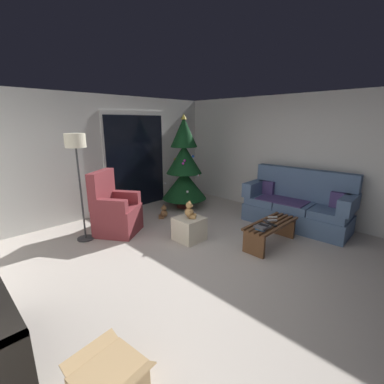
{
  "coord_description": "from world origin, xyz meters",
  "views": [
    {
      "loc": [
        -2.55,
        -2.26,
        1.96
      ],
      "look_at": [
        0.4,
        0.7,
        0.85
      ],
      "focal_mm": 24.86,
      "sensor_mm": 36.0,
      "label": 1
    }
  ],
  "objects_px": {
    "ottoman": "(189,229)",
    "remote_white": "(273,217)",
    "cell_phone": "(264,225)",
    "coffee_table": "(271,230)",
    "remote_silver": "(272,220)",
    "christmas_tree": "(184,168)",
    "armchair": "(115,211)",
    "couch": "(297,205)",
    "teddy_bear_chestnut_by_tree": "(164,212)",
    "remote_graphite": "(266,221)",
    "remote_black": "(272,225)",
    "teddy_bear_honey": "(190,211)",
    "floor_lamp": "(76,151)",
    "book_stack": "(262,227)"
  },
  "relations": [
    {
      "from": "ottoman",
      "to": "remote_white",
      "type": "bearing_deg",
      "value": -44.07
    },
    {
      "from": "cell_phone",
      "to": "ottoman",
      "type": "bearing_deg",
      "value": 106.12
    },
    {
      "from": "coffee_table",
      "to": "remote_silver",
      "type": "distance_m",
      "value": 0.16
    },
    {
      "from": "christmas_tree",
      "to": "armchair",
      "type": "height_order",
      "value": "christmas_tree"
    },
    {
      "from": "remote_silver",
      "to": "armchair",
      "type": "height_order",
      "value": "armchair"
    },
    {
      "from": "couch",
      "to": "teddy_bear_chestnut_by_tree",
      "type": "relative_size",
      "value": 6.93
    },
    {
      "from": "remote_graphite",
      "to": "ottoman",
      "type": "distance_m",
      "value": 1.28
    },
    {
      "from": "remote_black",
      "to": "teddy_bear_honey",
      "type": "height_order",
      "value": "teddy_bear_honey"
    },
    {
      "from": "couch",
      "to": "armchair",
      "type": "distance_m",
      "value": 3.42
    },
    {
      "from": "remote_silver",
      "to": "teddy_bear_honey",
      "type": "relative_size",
      "value": 0.55
    },
    {
      "from": "teddy_bear_honey",
      "to": "couch",
      "type": "bearing_deg",
      "value": -26.92
    },
    {
      "from": "remote_graphite",
      "to": "remote_black",
      "type": "distance_m",
      "value": 0.16
    },
    {
      "from": "christmas_tree",
      "to": "floor_lamp",
      "type": "height_order",
      "value": "christmas_tree"
    },
    {
      "from": "remote_black",
      "to": "christmas_tree",
      "type": "distance_m",
      "value": 2.63
    },
    {
      "from": "remote_silver",
      "to": "remote_white",
      "type": "relative_size",
      "value": 1.0
    },
    {
      "from": "coffee_table",
      "to": "remote_white",
      "type": "relative_size",
      "value": 7.05
    },
    {
      "from": "armchair",
      "to": "remote_black",
      "type": "bearing_deg",
      "value": -58.41
    },
    {
      "from": "remote_graphite",
      "to": "floor_lamp",
      "type": "bearing_deg",
      "value": 160.99
    },
    {
      "from": "remote_black",
      "to": "christmas_tree",
      "type": "xyz_separation_m",
      "value": [
        0.49,
        2.53,
        0.54
      ]
    },
    {
      "from": "remote_silver",
      "to": "remote_black",
      "type": "distance_m",
      "value": 0.2
    },
    {
      "from": "christmas_tree",
      "to": "teddy_bear_chestnut_by_tree",
      "type": "height_order",
      "value": "christmas_tree"
    },
    {
      "from": "coffee_table",
      "to": "floor_lamp",
      "type": "relative_size",
      "value": 0.62
    },
    {
      "from": "cell_phone",
      "to": "armchair",
      "type": "distance_m",
      "value": 2.59
    },
    {
      "from": "remote_black",
      "to": "teddy_bear_chestnut_by_tree",
      "type": "height_order",
      "value": "remote_black"
    },
    {
      "from": "remote_graphite",
      "to": "remote_white",
      "type": "bearing_deg",
      "value": 35.81
    },
    {
      "from": "cell_phone",
      "to": "book_stack",
      "type": "bearing_deg",
      "value": 136.78
    },
    {
      "from": "coffee_table",
      "to": "teddy_bear_honey",
      "type": "bearing_deg",
      "value": 126.7
    },
    {
      "from": "book_stack",
      "to": "christmas_tree",
      "type": "xyz_separation_m",
      "value": [
        0.73,
        2.49,
        0.52
      ]
    },
    {
      "from": "coffee_table",
      "to": "remote_white",
      "type": "height_order",
      "value": "remote_white"
    },
    {
      "from": "remote_graphite",
      "to": "ottoman",
      "type": "relative_size",
      "value": 0.35
    },
    {
      "from": "coffee_table",
      "to": "ottoman",
      "type": "xyz_separation_m",
      "value": [
        -0.8,
        1.07,
        -0.06
      ]
    },
    {
      "from": "christmas_tree",
      "to": "armchair",
      "type": "distance_m",
      "value": 2.0
    },
    {
      "from": "remote_silver",
      "to": "christmas_tree",
      "type": "bearing_deg",
      "value": -145.86
    },
    {
      "from": "floor_lamp",
      "to": "teddy_bear_chestnut_by_tree",
      "type": "xyz_separation_m",
      "value": [
        1.61,
        -0.14,
        -1.38
      ]
    },
    {
      "from": "remote_silver",
      "to": "book_stack",
      "type": "bearing_deg",
      "value": -39.82
    },
    {
      "from": "teddy_bear_chestnut_by_tree",
      "to": "remote_white",
      "type": "bearing_deg",
      "value": -72.82
    },
    {
      "from": "remote_graphite",
      "to": "teddy_bear_chestnut_by_tree",
      "type": "distance_m",
      "value": 2.2
    },
    {
      "from": "remote_white",
      "to": "christmas_tree",
      "type": "height_order",
      "value": "christmas_tree"
    },
    {
      "from": "teddy_bear_honey",
      "to": "ottoman",
      "type": "bearing_deg",
      "value": 126.7
    },
    {
      "from": "book_stack",
      "to": "armchair",
      "type": "distance_m",
      "value": 2.56
    },
    {
      "from": "cell_phone",
      "to": "remote_silver",
      "type": "bearing_deg",
      "value": 4.16
    },
    {
      "from": "armchair",
      "to": "teddy_bear_chestnut_by_tree",
      "type": "bearing_deg",
      "value": -1.37
    },
    {
      "from": "remote_silver",
      "to": "floor_lamp",
      "type": "bearing_deg",
      "value": -96.12
    },
    {
      "from": "coffee_table",
      "to": "remote_silver",
      "type": "height_order",
      "value": "remote_silver"
    },
    {
      "from": "remote_white",
      "to": "book_stack",
      "type": "bearing_deg",
      "value": 144.09
    },
    {
      "from": "cell_phone",
      "to": "teddy_bear_honey",
      "type": "distance_m",
      "value": 1.21
    },
    {
      "from": "coffee_table",
      "to": "cell_phone",
      "type": "height_order",
      "value": "cell_phone"
    },
    {
      "from": "coffee_table",
      "to": "remote_graphite",
      "type": "height_order",
      "value": "remote_graphite"
    },
    {
      "from": "teddy_bear_honey",
      "to": "armchair",
      "type": "bearing_deg",
      "value": 122.12
    },
    {
      "from": "coffee_table",
      "to": "teddy_bear_chestnut_by_tree",
      "type": "xyz_separation_m",
      "value": [
        -0.44,
        2.21,
        -0.14
      ]
    }
  ]
}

